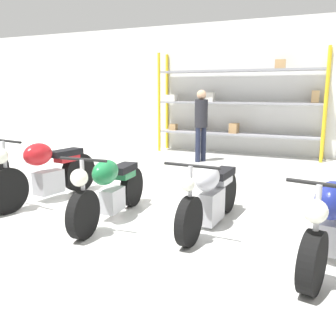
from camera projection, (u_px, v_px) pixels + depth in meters
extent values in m
plane|color=silver|center=(156.00, 225.00, 4.96)|extent=(30.00, 30.00, 0.00)
cube|color=silver|center=(257.00, 88.00, 10.18)|extent=(30.00, 0.08, 3.60)
cylinder|color=gold|center=(159.00, 103.00, 10.77)|extent=(0.08, 0.08, 2.78)
cylinder|color=gold|center=(325.00, 106.00, 8.97)|extent=(0.08, 0.08, 2.78)
cylinder|color=gold|center=(167.00, 102.00, 11.26)|extent=(0.08, 0.08, 2.78)
cylinder|color=gold|center=(326.00, 105.00, 9.46)|extent=(0.08, 0.08, 2.78)
cube|color=gray|center=(236.00, 134.00, 10.28)|extent=(4.44, 0.55, 0.05)
cube|color=gray|center=(237.00, 103.00, 10.11)|extent=(4.44, 0.55, 0.05)
cube|color=gray|center=(238.00, 71.00, 9.94)|extent=(4.44, 0.55, 0.05)
cube|color=tan|center=(315.00, 97.00, 9.40)|extent=(0.20, 0.23, 0.31)
cube|color=tan|center=(280.00, 64.00, 9.46)|extent=(0.28, 0.28, 0.23)
cube|color=silver|center=(171.00, 98.00, 10.78)|extent=(0.33, 0.34, 0.18)
cube|color=#A87F51|center=(234.00, 128.00, 10.27)|extent=(0.23, 0.30, 0.27)
cube|color=silver|center=(210.00, 97.00, 10.45)|extent=(0.23, 0.22, 0.25)
cube|color=tan|center=(173.00, 127.00, 11.04)|extent=(0.21, 0.21, 0.18)
cube|color=tan|center=(201.00, 128.00, 10.68)|extent=(0.23, 0.26, 0.21)
cylinder|color=black|center=(6.00, 190.00, 5.40)|extent=(0.24, 0.69, 0.67)
cylinder|color=black|center=(79.00, 172.00, 6.59)|extent=(0.24, 0.69, 0.67)
cube|color=#ADADB2|center=(49.00, 182.00, 6.04)|extent=(0.33, 0.48, 0.37)
ellipsoid|color=#B2191E|center=(38.00, 154.00, 5.81)|extent=(0.36, 0.54, 0.35)
cube|color=black|center=(66.00, 153.00, 6.28)|extent=(0.32, 0.61, 0.10)
cube|color=#B2191E|center=(67.00, 158.00, 6.32)|extent=(0.26, 0.43, 0.12)
cylinder|color=#ADADB2|center=(5.00, 166.00, 5.34)|extent=(0.06, 0.06, 0.72)
sphere|color=silver|center=(0.00, 156.00, 5.25)|extent=(0.23, 0.23, 0.23)
cylinder|color=black|center=(5.00, 141.00, 5.29)|extent=(0.70, 0.13, 0.04)
cylinder|color=black|center=(83.00, 214.00, 4.48)|extent=(0.17, 0.60, 0.60)
cylinder|color=black|center=(132.00, 187.00, 5.75)|extent=(0.17, 0.60, 0.60)
cube|color=#ADADB2|center=(113.00, 200.00, 5.17)|extent=(0.24, 0.40, 0.32)
ellipsoid|color=#196B38|center=(105.00, 172.00, 4.92)|extent=(0.32, 0.55, 0.33)
cube|color=black|center=(124.00, 168.00, 5.43)|extent=(0.27, 0.53, 0.10)
cube|color=#196B38|center=(125.00, 174.00, 5.48)|extent=(0.23, 0.37, 0.12)
cylinder|color=#ADADB2|center=(83.00, 187.00, 4.43)|extent=(0.05, 0.05, 0.66)
sphere|color=silver|center=(79.00, 178.00, 4.34)|extent=(0.21, 0.21, 0.21)
cylinder|color=black|center=(83.00, 159.00, 4.39)|extent=(0.62, 0.09, 0.04)
cylinder|color=black|center=(189.00, 221.00, 4.26)|extent=(0.14, 0.59, 0.58)
cylinder|color=black|center=(227.00, 192.00, 5.46)|extent=(0.14, 0.59, 0.58)
cube|color=#ADADB2|center=(212.00, 206.00, 4.91)|extent=(0.22, 0.51, 0.42)
ellipsoid|color=#B7B7BF|center=(208.00, 178.00, 4.68)|extent=(0.29, 0.54, 0.31)
cube|color=black|center=(222.00, 173.00, 5.18)|extent=(0.24, 0.57, 0.10)
cube|color=#B7B7BF|center=(222.00, 179.00, 5.20)|extent=(0.20, 0.40, 0.12)
cylinder|color=#ADADB2|center=(190.00, 194.00, 4.22)|extent=(0.05, 0.05, 0.64)
sphere|color=silver|center=(188.00, 184.00, 4.13)|extent=(0.16, 0.16, 0.16)
cylinder|color=black|center=(192.00, 166.00, 4.18)|extent=(0.67, 0.06, 0.04)
cylinder|color=black|center=(312.00, 262.00, 3.26)|extent=(0.24, 0.59, 0.57)
cube|color=#ADADB2|center=(332.00, 236.00, 3.93)|extent=(0.32, 0.43, 0.33)
ellipsoid|color=navy|center=(332.00, 200.00, 3.70)|extent=(0.41, 0.56, 0.38)
cylinder|color=#ADADB2|center=(316.00, 224.00, 3.21)|extent=(0.06, 0.06, 0.69)
sphere|color=silver|center=(315.00, 211.00, 3.12)|extent=(0.21, 0.21, 0.21)
cylinder|color=black|center=(320.00, 184.00, 3.16)|extent=(0.57, 0.13, 0.04)
cylinder|color=#1E2338|center=(203.00, 144.00, 9.37)|extent=(0.13, 0.13, 0.85)
cylinder|color=#1E2338|center=(198.00, 145.00, 9.26)|extent=(0.13, 0.13, 0.85)
cylinder|color=#232328|center=(201.00, 114.00, 9.16)|extent=(0.44, 0.44, 0.68)
sphere|color=tan|center=(202.00, 95.00, 9.07)|extent=(0.23, 0.23, 0.23)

